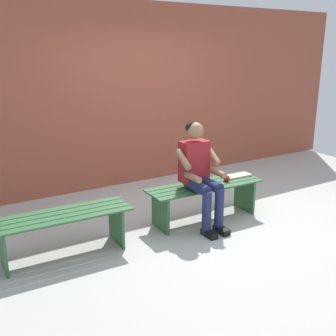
{
  "coord_description": "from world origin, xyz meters",
  "views": [
    {
      "loc": [
        2.86,
        3.82,
        2.07
      ],
      "look_at": [
        0.64,
        0.15,
        0.81
      ],
      "focal_mm": 42.98,
      "sensor_mm": 36.0,
      "label": 1
    }
  ],
  "objects": [
    {
      "name": "bench_near",
      "position": [
        0.0,
        0.0,
        0.34
      ],
      "size": [
        1.54,
        0.48,
        0.46
      ],
      "rotation": [
        0.0,
        0.0,
        -0.03
      ],
      "color": "#2D6038",
      "rests_on": "ground"
    },
    {
      "name": "bench_far",
      "position": [
        1.82,
        0.0,
        0.34
      ],
      "size": [
        1.44,
        0.48,
        0.46
      ],
      "rotation": [
        0.0,
        0.0,
        -0.03
      ],
      "color": "#2D6038",
      "rests_on": "ground"
    },
    {
      "name": "apple",
      "position": [
        -0.31,
        0.04,
        0.5
      ],
      "size": [
        0.08,
        0.08,
        0.08
      ],
      "primitive_type": "sphere",
      "color": "red",
      "rests_on": "bench_near"
    },
    {
      "name": "ground_plane",
      "position": [
        0.91,
        1.0,
        -0.02
      ],
      "size": [
        10.0,
        7.0,
        0.04
      ],
      "primitive_type": "cube",
      "color": "#B2B2AD"
    },
    {
      "name": "person_seated",
      "position": [
        0.16,
        0.1,
        0.7
      ],
      "size": [
        0.5,
        0.69,
        1.27
      ],
      "color": "maroon",
      "rests_on": "ground"
    },
    {
      "name": "brick_wall",
      "position": [
        0.5,
        -1.94,
        1.39
      ],
      "size": [
        9.5,
        0.24,
        2.79
      ],
      "primitive_type": "cube",
      "color": "#9E4C38",
      "rests_on": "ground"
    },
    {
      "name": "book_open",
      "position": [
        -0.54,
        -0.05,
        0.47
      ],
      "size": [
        0.42,
        0.17,
        0.02
      ],
      "rotation": [
        0.0,
        0.0,
        -0.03
      ],
      "color": "white",
      "rests_on": "bench_near"
    }
  ]
}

